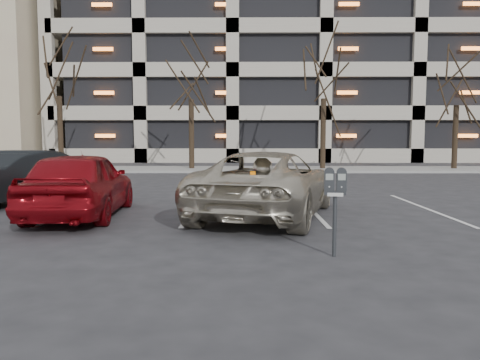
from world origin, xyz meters
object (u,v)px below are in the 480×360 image
object	(u,v)px
tree_a	(58,50)
tree_b	(191,55)
car_dark	(38,175)
tree_c	(324,54)
suv_silver	(268,184)
parking_meter	(335,190)
tree_d	(458,65)
car_red	(81,184)

from	to	relation	value
tree_a	tree_b	xyz separation A→B (m)	(7.00, 0.00, -0.28)
car_dark	tree_c	bearing A→B (deg)	-106.98
suv_silver	tree_b	bearing A→B (deg)	-60.96
tree_a	parking_meter	world-z (taller)	tree_a
tree_c	parking_meter	bearing A→B (deg)	-99.02
tree_c	suv_silver	world-z (taller)	tree_c
parking_meter	tree_a	bearing A→B (deg)	129.56
tree_d	tree_c	bearing A→B (deg)	180.00
tree_b	tree_a	bearing A→B (deg)	180.00
suv_silver	tree_c	bearing A→B (deg)	-87.49
tree_a	tree_d	xyz separation A→B (m)	(21.00, 0.00, -0.79)
tree_d	suv_silver	bearing A→B (deg)	-125.76
car_red	tree_c	bearing A→B (deg)	-121.34
tree_c	suv_silver	bearing A→B (deg)	-103.96
tree_c	parking_meter	distance (m)	19.30
tree_d	car_red	distance (m)	21.55
tree_d	parking_meter	bearing A→B (deg)	-118.36
tree_d	parking_meter	xyz separation A→B (m)	(-9.92, -18.37, -4.58)
car_red	car_dark	xyz separation A→B (m)	(-2.10, 2.69, -0.03)
tree_d	suv_silver	world-z (taller)	tree_d
tree_c	tree_d	world-z (taller)	tree_c
parking_meter	suv_silver	xyz separation A→B (m)	(-0.77, 3.52, -0.25)
tree_c	car_red	size ratio (longest dim) A/B	2.00
tree_d	car_red	world-z (taller)	tree_d
tree_a	parking_meter	bearing A→B (deg)	-58.89
parking_meter	car_red	distance (m)	5.88
tree_c	parking_meter	size ratio (longest dim) A/B	6.76
tree_c	tree_d	distance (m)	7.02
tree_d	suv_silver	size ratio (longest dim) A/B	1.38
suv_silver	car_red	world-z (taller)	car_red
tree_b	tree_d	world-z (taller)	tree_b
tree_b	car_dark	distance (m)	13.71
tree_c	suv_silver	xyz separation A→B (m)	(-3.69, -14.85, -5.40)
parking_meter	car_red	world-z (taller)	car_red
tree_a	car_red	bearing A→B (deg)	-67.26
tree_b	tree_c	world-z (taller)	tree_c
tree_c	tree_d	bearing A→B (deg)	0.00
tree_a	car_red	size ratio (longest dim) A/B	2.07
tree_a	car_dark	bearing A→B (deg)	-71.23
car_dark	tree_d	bearing A→B (deg)	-122.20
suv_silver	car_red	distance (m)	4.03
suv_silver	tree_d	bearing A→B (deg)	-109.28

